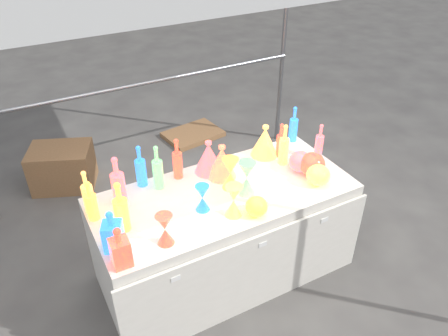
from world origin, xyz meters
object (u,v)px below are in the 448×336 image
bottle_0 (91,200)px  cardboard_box_closed (63,167)px  display_table (225,234)px  globe_0 (257,207)px  hourglass_0 (165,229)px

bottle_0 → cardboard_box_closed: bearing=89.9°
display_table → bottle_0: bottle_0 is taller
cardboard_box_closed → globe_0: globe_0 is taller
display_table → cardboard_box_closed: (-0.85, 1.73, -0.17)m
display_table → cardboard_box_closed: 1.94m
display_table → globe_0: size_ratio=12.58×
globe_0 → cardboard_box_closed: bearing=114.3°
cardboard_box_closed → display_table: bearing=-41.5°
display_table → globe_0: (0.07, -0.30, 0.43)m
hourglass_0 → cardboard_box_closed: bearing=98.9°
bottle_0 → hourglass_0: size_ratio=1.38×
bottle_0 → globe_0: bearing=-26.4°
bottle_0 → display_table: bearing=-10.7°
cardboard_box_closed → globe_0: 2.31m
cardboard_box_closed → hourglass_0: hourglass_0 is taller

